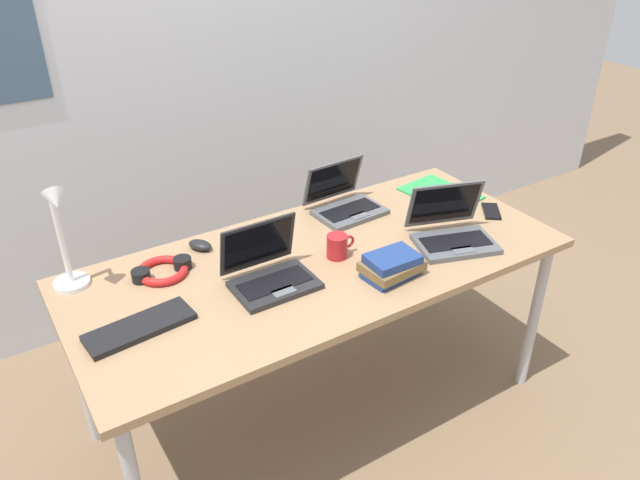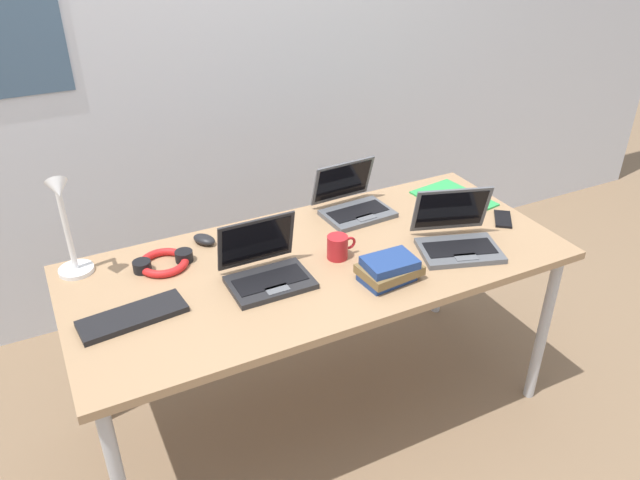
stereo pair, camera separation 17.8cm
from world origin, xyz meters
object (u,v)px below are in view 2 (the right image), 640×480
cell_phone (503,219)px  pill_bottle (468,210)px  laptop_front_left (457,237)px  coffee_mug (338,247)px  laptop_far_corner (266,269)px  book_stack (389,269)px  external_keyboard (133,316)px  desk_lamp (67,227)px  paper_folder_far_corner (454,199)px  computer_mouse (204,239)px  laptop_center (353,203)px  headphones (164,262)px

cell_phone → pill_bottle: size_ratio=1.72×
laptop_front_left → coffee_mug: bearing=162.2°
laptop_far_corner → laptop_front_left: (0.71, -0.12, 0.00)m
book_stack → laptop_front_left: bearing=11.1°
external_keyboard → pill_bottle: size_ratio=4.18×
desk_lamp → cell_phone: bearing=-12.2°
desk_lamp → pill_bottle: 1.50m
laptop_front_left → paper_folder_far_corner: (0.24, 0.33, -0.04)m
external_keyboard → coffee_mug: coffee_mug is taller
external_keyboard → computer_mouse: size_ratio=3.44×
laptop_center → cell_phone: (0.51, -0.33, -0.04)m
desk_lamp → computer_mouse: size_ratio=4.17×
computer_mouse → cell_phone: size_ratio=0.71×
book_stack → coffee_mug: (-0.09, 0.20, 0.00)m
laptop_far_corner → coffee_mug: (0.29, 0.02, 0.00)m
cell_phone → pill_bottle: bearing=-171.7°
external_keyboard → pill_bottle: (1.35, 0.05, 0.03)m
laptop_center → headphones: 0.80m
laptop_front_left → external_keyboard: (-1.17, 0.11, -0.03)m
laptop_front_left → coffee_mug: 0.45m
laptop_far_corner → coffee_mug: bearing=3.5°
computer_mouse → pill_bottle: bearing=-47.4°
headphones → cell_phone: bearing=-12.0°
desk_lamp → external_keyboard: size_ratio=1.21×
laptop_center → paper_folder_far_corner: (0.44, -0.09, -0.04)m
desk_lamp → cell_phone: desk_lamp is taller
laptop_center → headphones: (-0.80, -0.05, -0.03)m
coffee_mug → pill_bottle: bearing=2.0°
cell_phone → coffee_mug: bearing=-146.3°
computer_mouse → coffee_mug: 0.51m
pill_bottle → coffee_mug: size_ratio=0.70×
book_stack → coffee_mug: size_ratio=1.88×
headphones → paper_folder_far_corner: 1.25m
headphones → paper_folder_far_corner: bearing=-1.7°
headphones → laptop_far_corner: bearing=-40.1°
paper_folder_far_corner → laptop_far_corner: bearing=-167.7°
laptop_front_left → headphones: laptop_front_left is taller
coffee_mug → external_keyboard: bearing=-177.6°
desk_lamp → laptop_front_left: 1.37m
computer_mouse → paper_folder_far_corner: 1.08m
desk_lamp → external_keyboard: bearing=-70.1°
laptop_front_left → headphones: size_ratio=1.66×
headphones → computer_mouse: bearing=26.2°
external_keyboard → coffee_mug: 0.75m
headphones → external_keyboard: bearing=-122.4°
laptop_front_left → cell_phone: laptop_front_left is taller
pill_bottle → paper_folder_far_corner: bearing=69.3°
cell_phone → coffee_mug: (-0.73, 0.05, 0.04)m
book_stack → external_keyboard: bearing=168.3°
laptop_front_left → coffee_mug: size_ratio=3.15×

